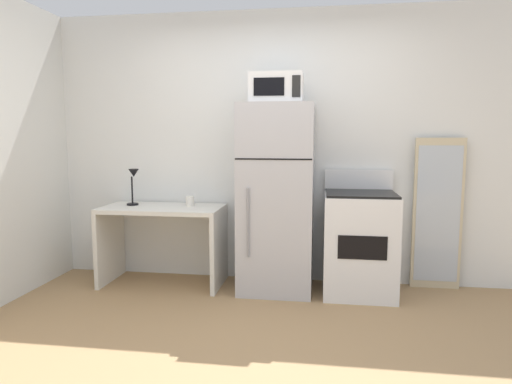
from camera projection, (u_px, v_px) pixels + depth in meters
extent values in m
plane|color=#9E7A51|center=(244.00, 357.00, 2.88)|extent=(12.00, 12.00, 0.00)
cube|color=silver|center=(273.00, 148.00, 4.40)|extent=(5.00, 0.10, 2.60)
cube|color=silver|center=(162.00, 209.00, 4.26)|extent=(1.14, 0.58, 0.04)
cube|color=silver|center=(110.00, 245.00, 4.38)|extent=(0.04, 0.58, 0.71)
cube|color=silver|center=(219.00, 249.00, 4.22)|extent=(0.04, 0.58, 0.71)
cylinder|color=black|center=(133.00, 204.00, 4.35)|extent=(0.11, 0.11, 0.02)
cylinder|color=black|center=(132.00, 190.00, 4.33)|extent=(0.02, 0.02, 0.26)
cone|color=black|center=(134.00, 173.00, 4.29)|extent=(0.10, 0.10, 0.08)
cylinder|color=white|center=(190.00, 201.00, 4.29)|extent=(0.08, 0.08, 0.09)
cube|color=#B7B7BC|center=(276.00, 199.00, 4.08)|extent=(0.66, 0.59, 1.70)
cube|color=black|center=(273.00, 159.00, 3.74)|extent=(0.65, 0.00, 0.01)
cylinder|color=gray|center=(248.00, 223.00, 3.82)|extent=(0.02, 0.02, 0.59)
cube|color=silver|center=(277.00, 89.00, 3.94)|extent=(0.46, 0.34, 0.26)
cube|color=black|center=(269.00, 87.00, 3.78)|extent=(0.26, 0.01, 0.15)
cube|color=black|center=(296.00, 86.00, 3.75)|extent=(0.07, 0.01, 0.18)
cube|color=white|center=(359.00, 244.00, 4.02)|extent=(0.63, 0.60, 0.90)
cube|color=black|center=(361.00, 194.00, 3.96)|extent=(0.60, 0.58, 0.02)
cube|color=white|center=(359.00, 179.00, 4.22)|extent=(0.63, 0.04, 0.18)
cube|color=black|center=(362.00, 248.00, 3.71)|extent=(0.40, 0.01, 0.20)
cube|color=#C6B793|center=(437.00, 214.00, 4.14)|extent=(0.44, 0.03, 1.40)
cube|color=#B2BCC6|center=(438.00, 214.00, 4.12)|extent=(0.39, 0.00, 1.26)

